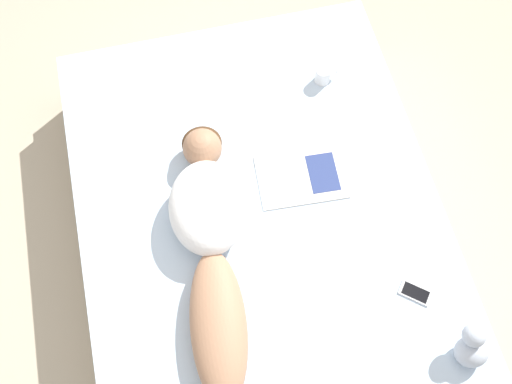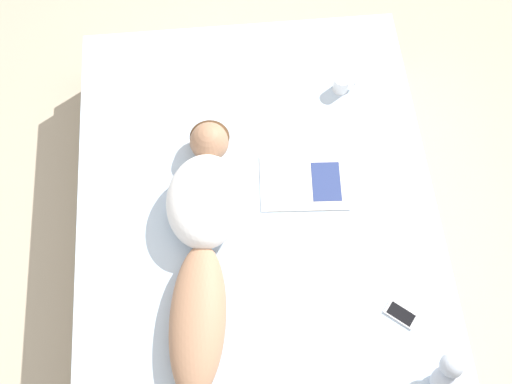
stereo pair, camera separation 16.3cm
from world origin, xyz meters
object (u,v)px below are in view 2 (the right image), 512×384
at_px(person, 203,231).
at_px(open_magazine, 305,182).
at_px(cell_phone, 401,314).
at_px(coffee_mug, 342,84).

relative_size(person, open_magazine, 2.97).
height_order(open_magazine, cell_phone, same).
distance_m(open_magazine, coffee_mug, 0.57).
distance_m(coffee_mug, cell_phone, 1.18).
bearing_deg(open_magazine, cell_phone, -59.58).
height_order(open_magazine, coffee_mug, coffee_mug).
relative_size(open_magazine, cell_phone, 2.85).
xyz_separation_m(person, open_magazine, (0.49, 0.24, -0.09)).
relative_size(open_magazine, coffee_mug, 3.79).
height_order(coffee_mug, cell_phone, coffee_mug).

